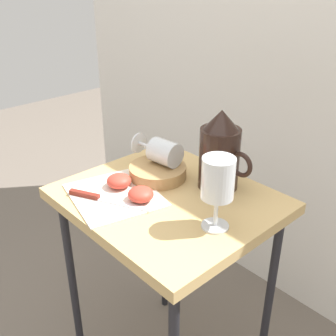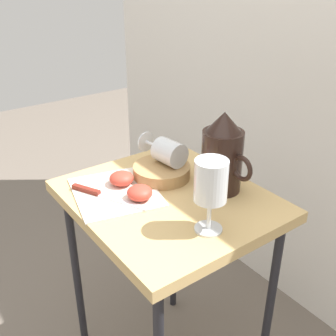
{
  "view_description": "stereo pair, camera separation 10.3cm",
  "coord_description": "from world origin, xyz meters",
  "px_view_note": "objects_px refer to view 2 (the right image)",
  "views": [
    {
      "loc": [
        0.67,
        -0.62,
        1.22
      ],
      "look_at": [
        0.0,
        0.0,
        0.76
      ],
      "focal_mm": 43.7,
      "sensor_mm": 36.0,
      "label": 1
    },
    {
      "loc": [
        0.74,
        -0.54,
        1.22
      ],
      "look_at": [
        0.0,
        0.0,
        0.76
      ],
      "focal_mm": 43.7,
      "sensor_mm": 36.0,
      "label": 2
    }
  ],
  "objects_px": {
    "wine_glass_upright": "(211,185)",
    "knife": "(98,193)",
    "pitcher": "(222,159)",
    "apple_half_right": "(140,193)",
    "apple_half_left": "(121,178)",
    "basket_tray": "(162,171)",
    "wine_glass_tipped_near": "(168,152)",
    "table": "(168,219)"
  },
  "relations": [
    {
      "from": "wine_glass_upright",
      "to": "knife",
      "type": "relative_size",
      "value": 0.83
    },
    {
      "from": "pitcher",
      "to": "wine_glass_upright",
      "type": "distance_m",
      "value": 0.19
    },
    {
      "from": "apple_half_right",
      "to": "apple_half_left",
      "type": "bearing_deg",
      "value": 179.11
    },
    {
      "from": "basket_tray",
      "to": "wine_glass_tipped_near",
      "type": "xyz_separation_m",
      "value": [
        -0.0,
        0.02,
        0.05
      ]
    },
    {
      "from": "wine_glass_tipped_near",
      "to": "apple_half_right",
      "type": "height_order",
      "value": "wine_glass_tipped_near"
    },
    {
      "from": "basket_tray",
      "to": "knife",
      "type": "distance_m",
      "value": 0.2
    },
    {
      "from": "wine_glass_tipped_near",
      "to": "knife",
      "type": "distance_m",
      "value": 0.23
    },
    {
      "from": "table",
      "to": "apple_half_right",
      "type": "distance_m",
      "value": 0.12
    },
    {
      "from": "apple_half_left",
      "to": "wine_glass_tipped_near",
      "type": "bearing_deg",
      "value": 81.38
    },
    {
      "from": "wine_glass_upright",
      "to": "apple_half_right",
      "type": "bearing_deg",
      "value": -164.23
    },
    {
      "from": "wine_glass_upright",
      "to": "knife",
      "type": "height_order",
      "value": "wine_glass_upright"
    },
    {
      "from": "basket_tray",
      "to": "pitcher",
      "type": "bearing_deg",
      "value": 30.44
    },
    {
      "from": "basket_tray",
      "to": "apple_half_right",
      "type": "height_order",
      "value": "apple_half_right"
    },
    {
      "from": "table",
      "to": "basket_tray",
      "type": "xyz_separation_m",
      "value": [
        -0.09,
        0.05,
        0.09
      ]
    },
    {
      "from": "apple_half_left",
      "to": "table",
      "type": "bearing_deg",
      "value": 31.11
    },
    {
      "from": "wine_glass_tipped_near",
      "to": "knife",
      "type": "bearing_deg",
      "value": -92.16
    },
    {
      "from": "basket_tray",
      "to": "wine_glass_upright",
      "type": "xyz_separation_m",
      "value": [
        0.27,
        -0.06,
        0.1
      ]
    },
    {
      "from": "pitcher",
      "to": "apple_half_right",
      "type": "bearing_deg",
      "value": -110.89
    },
    {
      "from": "apple_half_left",
      "to": "knife",
      "type": "bearing_deg",
      "value": -80.71
    },
    {
      "from": "apple_half_left",
      "to": "apple_half_right",
      "type": "relative_size",
      "value": 1.0
    },
    {
      "from": "apple_half_right",
      "to": "wine_glass_upright",
      "type": "bearing_deg",
      "value": 15.77
    },
    {
      "from": "basket_tray",
      "to": "pitcher",
      "type": "xyz_separation_m",
      "value": [
        0.15,
        0.09,
        0.07
      ]
    },
    {
      "from": "apple_half_right",
      "to": "table",
      "type": "bearing_deg",
      "value": 72.22
    },
    {
      "from": "apple_half_right",
      "to": "knife",
      "type": "distance_m",
      "value": 0.11
    },
    {
      "from": "basket_tray",
      "to": "pitcher",
      "type": "distance_m",
      "value": 0.19
    },
    {
      "from": "wine_glass_tipped_near",
      "to": "knife",
      "type": "xyz_separation_m",
      "value": [
        -0.01,
        -0.22,
        -0.06
      ]
    },
    {
      "from": "table",
      "to": "wine_glass_upright",
      "type": "xyz_separation_m",
      "value": [
        0.18,
        -0.02,
        0.19
      ]
    },
    {
      "from": "table",
      "to": "wine_glass_upright",
      "type": "height_order",
      "value": "wine_glass_upright"
    },
    {
      "from": "wine_glass_tipped_near",
      "to": "apple_half_right",
      "type": "bearing_deg",
      "value": -63.04
    },
    {
      "from": "wine_glass_tipped_near",
      "to": "apple_half_right",
      "type": "distance_m",
      "value": 0.17
    },
    {
      "from": "basket_tray",
      "to": "knife",
      "type": "bearing_deg",
      "value": -93.18
    },
    {
      "from": "pitcher",
      "to": "wine_glass_upright",
      "type": "bearing_deg",
      "value": -50.72
    },
    {
      "from": "basket_tray",
      "to": "pitcher",
      "type": "height_order",
      "value": "pitcher"
    },
    {
      "from": "wine_glass_tipped_near",
      "to": "knife",
      "type": "height_order",
      "value": "wine_glass_tipped_near"
    },
    {
      "from": "table",
      "to": "wine_glass_upright",
      "type": "bearing_deg",
      "value": -5.03
    },
    {
      "from": "basket_tray",
      "to": "apple_half_right",
      "type": "distance_m",
      "value": 0.14
    },
    {
      "from": "apple_half_left",
      "to": "apple_half_right",
      "type": "xyz_separation_m",
      "value": [
        0.09,
        -0.0,
        0.0
      ]
    },
    {
      "from": "wine_glass_upright",
      "to": "basket_tray",
      "type": "bearing_deg",
      "value": 167.14
    },
    {
      "from": "pitcher",
      "to": "wine_glass_tipped_near",
      "type": "bearing_deg",
      "value": -157.42
    },
    {
      "from": "wine_glass_tipped_near",
      "to": "basket_tray",
      "type": "bearing_deg",
      "value": -84.01
    },
    {
      "from": "wine_glass_tipped_near",
      "to": "apple_half_left",
      "type": "distance_m",
      "value": 0.15
    },
    {
      "from": "wine_glass_upright",
      "to": "knife",
      "type": "xyz_separation_m",
      "value": [
        -0.28,
        -0.13,
        -0.11
      ]
    }
  ]
}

